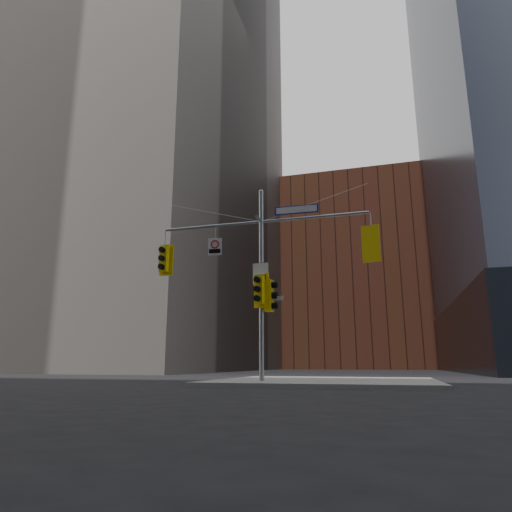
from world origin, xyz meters
The scene contains 14 objects.
ground centered at (0.00, 0.00, 0.00)m, with size 160.00×160.00×0.00m, color black.
sidewalk_corner centered at (2.00, 4.00, 0.07)m, with size 8.00×8.00×0.15m, color gray.
tower_nw centered at (-28.00, 32.00, 40.00)m, with size 36.00×36.00×80.00m, color gray.
brick_midrise centered at (0.00, 58.00, 14.00)m, with size 26.00×20.00×28.00m, color brown.
signal_assembly centered at (0.00, 1.99, 4.42)m, with size 8.00×0.80×7.30m.
traffic_light_west_arm centered at (-4.03, 2.01, 4.80)m, with size 0.61×0.51×1.28m.
traffic_light_east_arm centered at (4.04, 1.99, 4.80)m, with size 0.62×0.57×1.32m.
traffic_light_pole_side centered at (0.33, 2.00, 3.15)m, with size 0.47×0.40×1.15m.
traffic_light_pole_front centered at (0.00, 1.73, 3.34)m, with size 0.60×0.53×1.26m.
street_sign_blade centered at (1.37, 2.00, 6.35)m, with size 1.64×0.10×0.32m.
regulatory_sign_arm centered at (-1.86, 1.97, 5.17)m, with size 0.54×0.11×0.68m.
regulatory_sign_pole centered at (0.00, 1.88, 3.95)m, with size 0.60×0.08×0.78m.
street_blade_ew centered at (0.45, 2.00, 3.05)m, with size 0.74×0.07×0.15m.
street_blade_ns centered at (0.00, 2.45, 2.79)m, with size 0.11×0.71×0.14m.
Camera 1 is at (4.46, -13.97, 0.73)m, focal length 32.00 mm.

